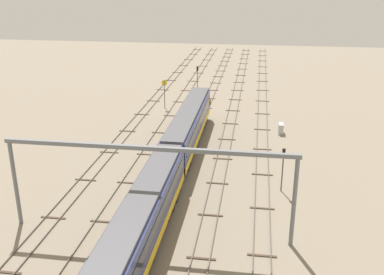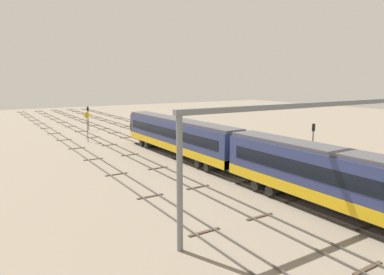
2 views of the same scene
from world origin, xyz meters
name	(u,v)px [view 2 (image 2 of 2)]	position (x,y,z in m)	size (l,w,h in m)	color
ground_plane	(194,163)	(0.00, 0.00, 0.00)	(189.62, 189.62, 0.00)	gray
track_near_foreground	(255,153)	(0.00, -9.73, 0.07)	(173.62, 2.40, 0.16)	#59544C
track_second_near	(226,158)	(0.00, -4.86, 0.07)	(173.62, 2.40, 0.16)	#59544C
track_with_train	(194,162)	(0.00, 0.00, 0.07)	(173.62, 2.40, 0.16)	#59544C
track_second_far	(158,168)	(0.00, 4.86, 0.07)	(173.62, 2.40, 0.16)	#59544C
track_far_background	(116,174)	(0.00, 9.73, 0.07)	(173.62, 2.40, 0.16)	#59544C
overhead_gantry	(322,125)	(-17.76, 0.09, 6.59)	(0.40, 24.99, 8.30)	slate
speed_sign_near_foreground	(87,122)	(21.07, 6.81, 3.17)	(0.14, 0.96, 4.80)	#4C4C51
signal_light_trackside_approach	(313,138)	(-7.68, -11.69, 3.13)	(0.31, 0.32, 4.80)	#4C4C51
signal_light_trackside_departure	(88,115)	(34.26, 2.99, 3.04)	(0.31, 0.32, 4.65)	#4C4C51
relay_cabinet	(223,136)	(10.64, -12.31, 0.73)	(1.60, 0.70, 1.47)	#B2B7BC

